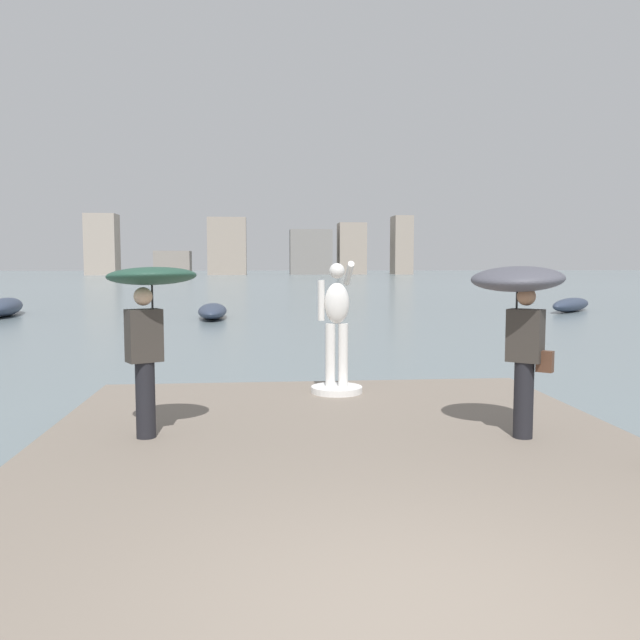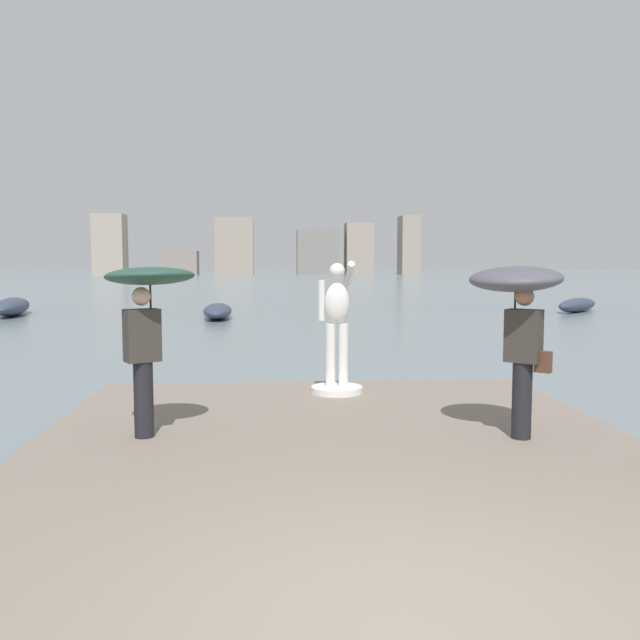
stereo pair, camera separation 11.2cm
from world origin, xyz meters
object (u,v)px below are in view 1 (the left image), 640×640
object	(u,v)px
onlooker_left	(149,304)
boat_near	(5,307)
boat_mid	(571,305)
boat_far	(213,311)
statue_white_figure	(337,339)
onlooker_right	(520,300)

from	to	relation	value
onlooker_left	boat_near	size ratio (longest dim) A/B	0.36
boat_mid	boat_near	bearing A→B (deg)	-179.99
boat_mid	boat_far	size ratio (longest dim) A/B	0.83
boat_mid	onlooker_left	bearing A→B (deg)	-125.35
boat_near	boat_far	xyz separation A→B (m)	(9.70, -2.37, -0.09)
statue_white_figure	boat_near	size ratio (longest dim) A/B	0.37
statue_white_figure	onlooker_left	distance (m)	3.45
boat_mid	boat_far	world-z (taller)	boat_mid
boat_far	boat_mid	bearing A→B (deg)	7.62
boat_near	boat_mid	world-z (taller)	boat_near
onlooker_right	boat_near	xyz separation A→B (m)	(-14.77, 24.13, -1.57)
onlooker_right	boat_mid	distance (m)	27.30
statue_white_figure	onlooker_right	size ratio (longest dim) A/B	1.02
onlooker_left	boat_far	bearing A→B (deg)	92.31
statue_white_figure	boat_mid	xyz separation A→B (m)	(14.42, 21.40, -0.89)
onlooker_left	boat_mid	xyz separation A→B (m)	(16.85, 23.75, -1.59)
onlooker_right	onlooker_left	bearing A→B (deg)	174.82
boat_near	boat_mid	size ratio (longest dim) A/B	1.39
boat_far	onlooker_right	bearing A→B (deg)	-76.89
onlooker_left	boat_far	distance (m)	21.46
boat_near	boat_far	size ratio (longest dim) A/B	1.16
onlooker_right	boat_far	xyz separation A→B (m)	(-5.07, 21.77, -1.66)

